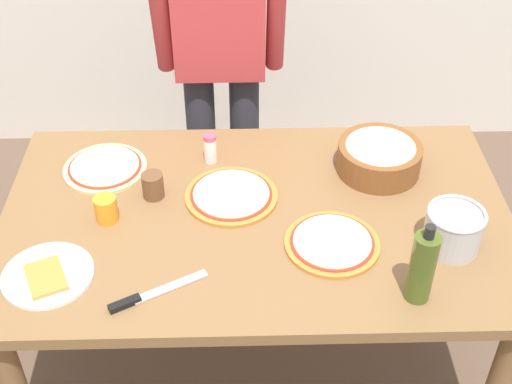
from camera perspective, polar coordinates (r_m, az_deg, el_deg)
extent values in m
plane|color=brown|center=(2.72, 0.03, -14.03)|extent=(8.00, 8.00, 0.00)
cube|color=brown|center=(2.18, 0.03, -2.26)|extent=(1.60, 0.96, 0.04)
cylinder|color=brown|center=(2.81, -15.06, -2.86)|extent=(0.07, 0.07, 0.72)
cylinder|color=brown|center=(2.83, 14.55, -2.36)|extent=(0.07, 0.07, 0.72)
cylinder|color=#2D2D38|center=(2.97, -4.40, 2.81)|extent=(0.12, 0.12, 0.85)
cylinder|color=#2D2D38|center=(2.97, -0.92, 2.87)|extent=(0.12, 0.12, 0.85)
cube|color=#B7383D|center=(2.61, -3.13, 15.31)|extent=(0.34, 0.20, 0.55)
cylinder|color=#B7383D|center=(2.58, -7.97, 14.69)|extent=(0.07, 0.21, 0.55)
cylinder|color=#B7383D|center=(2.57, 1.69, 14.92)|extent=(0.07, 0.21, 0.55)
cylinder|color=beige|center=(2.39, -12.33, 1.91)|extent=(0.28, 0.28, 0.01)
cylinder|color=#B22D1E|center=(2.39, -12.36, 2.07)|extent=(0.25, 0.25, 0.00)
cylinder|color=beige|center=(2.39, -12.37, 2.14)|extent=(0.23, 0.23, 0.00)
cylinder|color=#C67A33|center=(2.22, -2.05, -0.34)|extent=(0.30, 0.30, 0.01)
cylinder|color=#B22D1E|center=(2.22, -2.06, -0.18)|extent=(0.26, 0.26, 0.00)
cylinder|color=beige|center=(2.22, -2.06, -0.10)|extent=(0.25, 0.25, 0.00)
cylinder|color=#C67A33|center=(2.07, 6.29, -4.27)|extent=(0.28, 0.28, 0.01)
cylinder|color=#B22D1E|center=(2.06, 6.30, -4.11)|extent=(0.25, 0.25, 0.00)
cylinder|color=beige|center=(2.06, 6.31, -4.02)|extent=(0.23, 0.23, 0.00)
cylinder|color=white|center=(2.05, -16.79, -6.57)|extent=(0.26, 0.26, 0.01)
cube|color=#CC8438|center=(2.03, -16.97, -6.73)|extent=(0.15, 0.17, 0.01)
cylinder|color=brown|center=(2.35, 10.11, 2.78)|extent=(0.28, 0.28, 0.10)
ellipsoid|color=beige|center=(2.32, 10.22, 3.58)|extent=(0.25, 0.25, 0.05)
cylinder|color=#47561E|center=(1.89, 13.54, -6.09)|extent=(0.07, 0.07, 0.22)
cylinder|color=black|center=(1.80, 14.14, -3.22)|extent=(0.03, 0.03, 0.04)
cylinder|color=#B7B7BC|center=(2.10, 15.96, -3.07)|extent=(0.17, 0.17, 0.12)
torus|color=#A5A5AD|center=(2.06, 16.27, -1.74)|extent=(0.17, 0.17, 0.01)
cylinder|color=orange|center=(2.17, -12.27, -1.38)|extent=(0.07, 0.07, 0.08)
cylinder|color=brown|center=(2.23, -8.51, 0.54)|extent=(0.07, 0.07, 0.08)
cylinder|color=white|center=(2.36, -3.79, 3.46)|extent=(0.04, 0.04, 0.09)
cylinder|color=#D84C66|center=(2.33, -3.85, 4.52)|extent=(0.04, 0.04, 0.02)
cube|color=silver|center=(1.95, -7.05, -7.76)|extent=(0.21, 0.13, 0.01)
cube|color=black|center=(1.92, -10.78, -9.04)|extent=(0.09, 0.06, 0.02)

